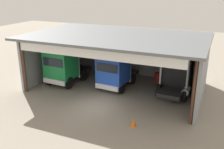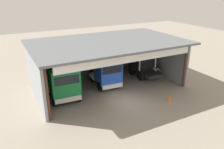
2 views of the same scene
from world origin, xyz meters
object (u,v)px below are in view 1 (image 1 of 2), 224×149
oil_drum (157,77)px  tool_cart (102,71)px  traffic_cone (133,122)px  truck_green_center_right_bay (63,66)px  truck_blue_yard_outside (115,71)px  truck_black_right_bay (176,74)px

oil_drum → tool_cart: (-5.78, -0.39, 0.04)m
traffic_cone → tool_cart: bearing=126.9°
truck_green_center_right_bay → traffic_cone: 9.99m
truck_green_center_right_bay → truck_blue_yard_outside: (4.88, 0.95, -0.09)m
traffic_cone → truck_blue_yard_outside: bearing=123.3°
oil_drum → traffic_cone: (0.58, -8.86, -0.18)m
truck_blue_yard_outside → oil_drum: size_ratio=5.83×
truck_blue_yard_outside → traffic_cone: bearing=127.4°
truck_green_center_right_bay → oil_drum: (8.07, 4.08, -1.29)m
tool_cart → oil_drum: bearing=3.8°
truck_black_right_bay → traffic_cone: truck_black_right_bay is taller
truck_blue_yard_outside → tool_cart: size_ratio=5.36×
truck_blue_yard_outside → oil_drum: truck_blue_yard_outside is taller
truck_black_right_bay → truck_green_center_right_bay: bearing=-167.7°
tool_cart → traffic_cone: (6.36, -8.47, -0.22)m
truck_green_center_right_bay → truck_black_right_bay: (10.21, 1.87, 0.09)m
truck_green_center_right_bay → tool_cart: bearing=-118.7°
truck_black_right_bay → oil_drum: bearing=136.0°
truck_blue_yard_outside → truck_black_right_bay: 5.41m
truck_green_center_right_bay → truck_blue_yard_outside: bearing=-165.8°
tool_cart → truck_blue_yard_outside: bearing=-46.6°
truck_green_center_right_bay → truck_black_right_bay: truck_black_right_bay is taller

